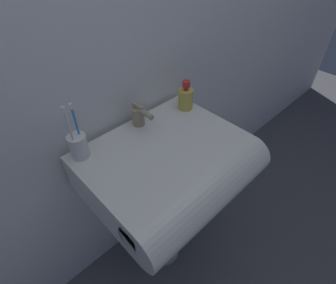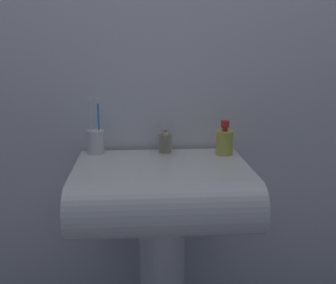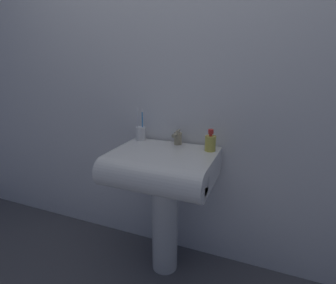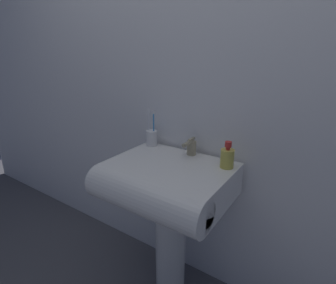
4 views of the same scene
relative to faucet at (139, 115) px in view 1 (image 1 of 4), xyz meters
name	(u,v)px [view 1 (image 1 of 4)]	position (x,y,z in m)	size (l,w,h in m)	color
ground_plane	(164,251)	(-0.02, -0.16, -0.88)	(6.00, 6.00, 0.00)	#4C4C51
wall_back	(109,30)	(-0.02, 0.10, 0.32)	(5.00, 0.05, 2.40)	white
sink_pedestal	(164,220)	(-0.02, -0.16, -0.55)	(0.17, 0.17, 0.67)	white
sink_basin	(173,170)	(-0.02, -0.22, -0.13)	(0.61, 0.51, 0.17)	white
faucet	(139,115)	(0.00, 0.00, 0.00)	(0.05, 0.12, 0.09)	tan
toothbrush_cup	(79,145)	(-0.27, 0.00, 0.00)	(0.06, 0.06, 0.22)	white
soap_bottle	(186,98)	(0.23, -0.04, 0.00)	(0.07, 0.07, 0.13)	gold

